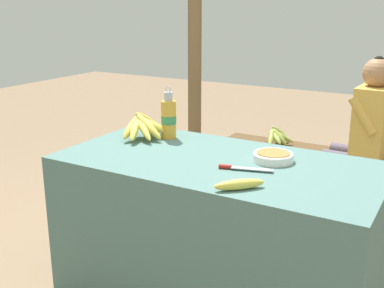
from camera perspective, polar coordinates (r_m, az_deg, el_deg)
market_counter at (r=2.38m, az=2.97°, el=-10.23°), size 1.49×0.76×0.72m
banana_bunch_ripe at (r=2.59m, az=-5.70°, el=2.21°), size 0.22×0.36×0.15m
serving_bowl at (r=2.24m, az=9.60°, el=-1.44°), size 0.19×0.19×0.04m
water_bottle at (r=2.57m, az=-2.79°, el=3.07°), size 0.08×0.08×0.28m
loose_banana_front at (r=1.89m, az=5.62°, el=-4.79°), size 0.18×0.18×0.04m
knife at (r=2.11m, az=5.47°, el=-2.82°), size 0.24×0.09×0.02m
wooden_bench at (r=3.58m, az=16.22°, el=-1.96°), size 1.66×0.32×0.40m
seated_vendor at (r=3.43m, az=19.83°, el=1.97°), size 0.41×0.40×1.10m
banana_bunch_green at (r=3.65m, az=10.04°, el=1.00°), size 0.20×0.33×0.15m
support_post_near at (r=4.22m, az=0.33°, el=13.11°), size 0.12×0.12×2.36m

